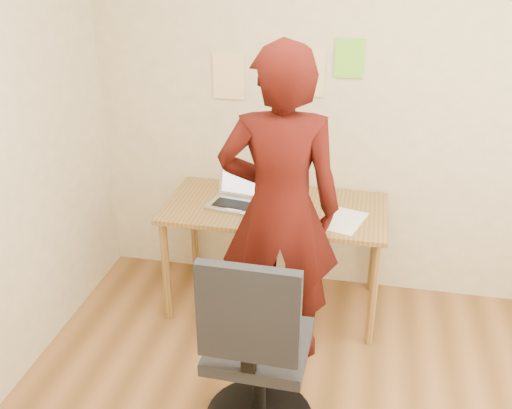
% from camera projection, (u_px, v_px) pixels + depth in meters
% --- Properties ---
extents(room, '(3.58, 3.58, 2.78)m').
position_uv_depth(room, '(338.00, 228.00, 2.05)').
color(room, brown).
rests_on(room, ground).
extents(desk, '(1.40, 0.70, 0.74)m').
position_uv_depth(desk, '(275.00, 218.00, 3.66)').
color(desk, olive).
rests_on(desk, ground).
extents(laptop, '(0.38, 0.35, 0.24)m').
position_uv_depth(laptop, '(238.00, 195.00, 3.64)').
color(laptop, '#B1B1B8').
rests_on(laptop, desk).
extents(paper_sheet, '(0.31, 0.38, 0.00)m').
position_uv_depth(paper_sheet, '(343.00, 220.00, 3.44)').
color(paper_sheet, white).
rests_on(paper_sheet, desk).
extents(phone, '(0.07, 0.12, 0.01)m').
position_uv_depth(phone, '(297.00, 223.00, 3.40)').
color(phone, black).
rests_on(phone, desk).
extents(wall_note_left, '(0.21, 0.00, 0.30)m').
position_uv_depth(wall_note_left, '(229.00, 76.00, 3.69)').
color(wall_note_left, '#F1CE90').
rests_on(wall_note_left, room).
extents(wall_note_mid, '(0.21, 0.00, 0.30)m').
position_uv_depth(wall_note_mid, '(308.00, 73.00, 3.58)').
color(wall_note_mid, '#F1CE90').
rests_on(wall_note_mid, room).
extents(wall_note_right, '(0.18, 0.00, 0.24)m').
position_uv_depth(wall_note_right, '(349.00, 59.00, 3.49)').
color(wall_note_right, '#7ADE32').
rests_on(wall_note_right, room).
extents(office_chair, '(0.56, 0.56, 1.08)m').
position_uv_depth(office_chair, '(256.00, 361.00, 2.73)').
color(office_chair, black).
rests_on(office_chair, ground).
extents(person, '(0.73, 0.53, 1.86)m').
position_uv_depth(person, '(280.00, 210.00, 3.13)').
color(person, '#3A0C07').
rests_on(person, ground).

